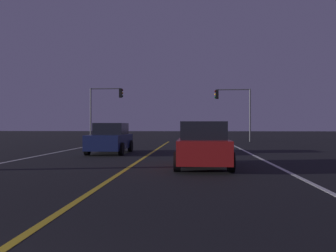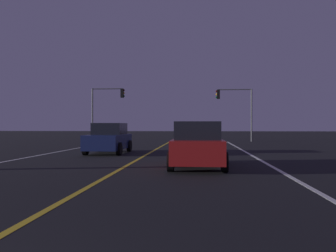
% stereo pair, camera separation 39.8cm
% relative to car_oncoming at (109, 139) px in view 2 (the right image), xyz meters
% --- Properties ---
extents(lane_edge_right, '(0.16, 39.27, 0.01)m').
position_rel_car_oncoming_xyz_m(lane_edge_right, '(7.80, -4.73, -0.82)').
color(lane_edge_right, silver).
rests_on(lane_edge_right, ground).
extents(lane_edge_left, '(0.16, 39.27, 0.01)m').
position_rel_car_oncoming_xyz_m(lane_edge_left, '(-3.30, -4.73, -0.82)').
color(lane_edge_left, silver).
rests_on(lane_edge_left, ground).
extents(lane_center_divider, '(0.16, 39.27, 0.01)m').
position_rel_car_oncoming_xyz_m(lane_center_divider, '(2.25, -4.73, -0.82)').
color(lane_center_divider, gold).
rests_on(lane_center_divider, ground).
extents(car_oncoming, '(2.02, 4.30, 1.70)m').
position_rel_car_oncoming_xyz_m(car_oncoming, '(0.00, 0.00, 0.00)').
color(car_oncoming, black).
rests_on(car_oncoming, ground).
extents(car_lead_same_lane, '(2.02, 4.30, 1.70)m').
position_rel_car_oncoming_xyz_m(car_lead_same_lane, '(4.99, -6.37, 0.00)').
color(car_lead_same_lane, black).
rests_on(car_lead_same_lane, ground).
extents(traffic_light_near_right, '(3.53, 0.36, 5.14)m').
position_rel_car_oncoming_xyz_m(traffic_light_near_right, '(8.46, 15.40, 3.03)').
color(traffic_light_near_right, '#4C4C51').
rests_on(traffic_light_near_right, ground).
extents(traffic_light_near_left, '(3.39, 0.36, 5.32)m').
position_rel_car_oncoming_xyz_m(traffic_light_near_left, '(-4.06, 15.40, 3.15)').
color(traffic_light_near_left, '#4C4C51').
rests_on(traffic_light_near_left, ground).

